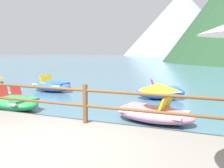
% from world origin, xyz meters
% --- Properties ---
extents(ground_plane, '(200.00, 200.00, 0.00)m').
position_xyz_m(ground_plane, '(0.00, 40.00, 0.00)').
color(ground_plane, '#477084').
extents(dock_railing, '(23.92, 0.12, 0.95)m').
position_xyz_m(dock_railing, '(0.00, 1.55, 0.99)').
color(dock_railing, brown).
rests_on(dock_railing, promenade_dock).
extents(pedal_boat_0, '(2.52, 1.39, 0.89)m').
position_xyz_m(pedal_boat_0, '(-5.12, 7.29, 0.30)').
color(pedal_boat_0, blue).
rests_on(pedal_boat_0, ground).
extents(pedal_boat_3, '(2.65, 1.65, 1.20)m').
position_xyz_m(pedal_boat_3, '(1.25, 3.64, 0.39)').
color(pedal_boat_3, pink).
rests_on(pedal_boat_3, ground).
extents(pedal_boat_4, '(2.62, 1.94, 0.85)m').
position_xyz_m(pedal_boat_4, '(-3.90, 3.33, 0.27)').
color(pedal_boat_4, green).
rests_on(pedal_boat_4, ground).
extents(pedal_boat_5, '(2.45, 1.80, 0.91)m').
position_xyz_m(pedal_boat_5, '(0.70, 7.40, 0.32)').
color(pedal_boat_5, blue).
rests_on(pedal_boat_5, ground).
extents(distant_peak, '(60.73, 60.73, 33.70)m').
position_xyz_m(distant_peak, '(-13.04, 132.75, 16.85)').
color(distant_peak, '#93A3B7').
rests_on(distant_peak, ground).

